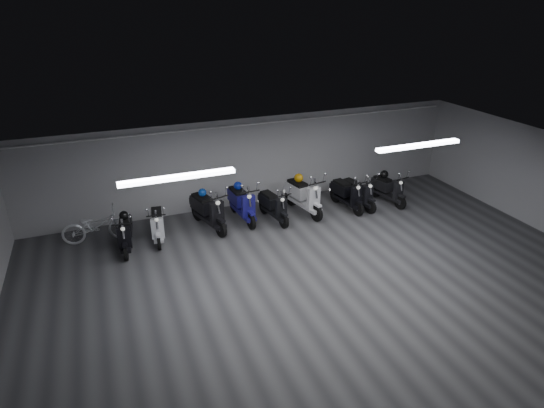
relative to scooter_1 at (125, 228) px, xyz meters
name	(u,v)px	position (x,y,z in m)	size (l,w,h in m)	color
floor	(324,284)	(4.13, -3.35, -0.62)	(14.00, 10.00, 0.01)	#38383B
ceiling	(331,171)	(4.13, -3.35, 2.19)	(14.00, 10.00, 0.01)	gray
back_wall	(253,161)	(4.13, 1.65, 0.78)	(14.00, 0.01, 2.80)	#A0A0A2
front_wall	(511,403)	(4.13, -8.36, 0.78)	(14.00, 0.01, 2.80)	#A0A0A2
fluor_strip_left	(178,177)	(1.13, -2.35, 2.12)	(2.40, 0.18, 0.08)	white
fluor_strip_right	(419,145)	(7.13, -2.35, 2.12)	(2.40, 0.18, 0.08)	white
conduit	(253,124)	(4.13, 1.57, 2.00)	(0.05, 0.05, 13.60)	white
scooter_1	(125,228)	(0.00, 0.00, 0.00)	(0.55, 1.66, 1.24)	black
scooter_2	(157,220)	(0.86, 0.22, -0.01)	(0.55, 1.65, 1.22)	silver
scooter_3	(208,205)	(2.31, 0.38, 0.12)	(0.66, 1.97, 1.47)	black
scooter_4	(242,198)	(3.37, 0.54, 0.10)	(0.64, 1.92, 1.43)	navy
scooter_5	(274,201)	(4.24, 0.17, 0.01)	(0.56, 1.69, 1.26)	black
scooter_6	(304,190)	(5.29, 0.33, 0.13)	(0.67, 2.01, 1.49)	silver
scooter_7	(347,189)	(6.69, 0.12, 0.04)	(0.59, 1.76, 1.31)	black
scooter_8	(358,188)	(7.06, 0.10, 0.03)	(0.58, 1.73, 1.29)	black
scooter_9	(389,185)	(8.15, 0.03, 0.01)	(0.56, 1.69, 1.26)	black
bicycle	(96,222)	(-0.70, 0.75, -0.04)	(0.63, 1.78, 1.15)	white
helmet_0	(384,174)	(8.11, 0.26, 0.29)	(0.26, 0.26, 0.26)	black
helmet_1	(124,215)	(0.03, 0.23, 0.27)	(0.24, 0.24, 0.24)	black
helmet_2	(202,193)	(2.24, 0.65, 0.41)	(0.24, 0.24, 0.24)	#0D3995
helmet_3	(299,178)	(5.24, 0.61, 0.45)	(0.28, 0.28, 0.28)	#BE800B
helmet_4	(238,186)	(3.35, 0.80, 0.39)	(0.25, 0.25, 0.25)	#0D2099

